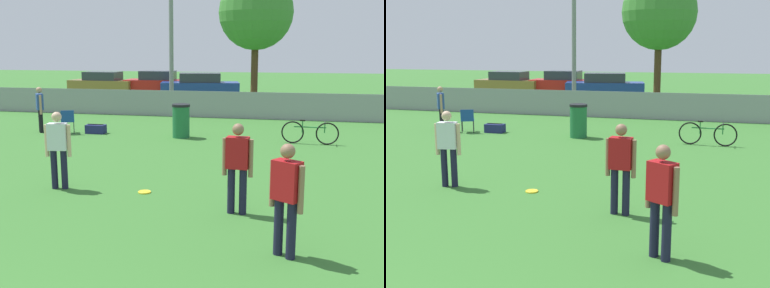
# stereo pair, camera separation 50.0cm
# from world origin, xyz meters

# --- Properties ---
(fence_backline) EXTENTS (25.65, 0.07, 1.21)m
(fence_backline) POSITION_xyz_m (0.00, 18.00, 0.55)
(fence_backline) COLOR gray
(fence_backline) RESTS_ON ground_plane
(light_pole) EXTENTS (0.90, 0.36, 8.17)m
(light_pole) POSITION_xyz_m (-2.80, 19.79, 4.84)
(light_pole) COLOR gray
(light_pole) RESTS_ON ground_plane
(tree_near_pole) EXTENTS (3.35, 3.35, 6.12)m
(tree_near_pole) POSITION_xyz_m (0.90, 20.68, 4.42)
(tree_near_pole) COLOR #4C331E
(tree_near_pole) RESTS_ON ground_plane
(player_receiver_white) EXTENTS (0.53, 0.28, 1.58)m
(player_receiver_white) POSITION_xyz_m (-1.70, 6.99, 0.90)
(player_receiver_white) COLOR #191933
(player_receiver_white) RESTS_ON ground_plane
(player_thrower_red) EXTENTS (0.53, 0.25, 1.58)m
(player_thrower_red) POSITION_xyz_m (2.02, 6.25, 0.90)
(player_thrower_red) COLOR #191933
(player_thrower_red) RESTS_ON ground_plane
(player_defender_red) EXTENTS (0.46, 0.39, 1.58)m
(player_defender_red) POSITION_xyz_m (2.89, 4.64, 0.90)
(player_defender_red) COLOR #191933
(player_defender_red) RESTS_ON ground_plane
(spectator_in_blue) EXTENTS (0.39, 0.43, 1.55)m
(spectator_in_blue) POSITION_xyz_m (-5.64, 13.11, 0.87)
(spectator_in_blue) COLOR black
(spectator_in_blue) RESTS_ON ground_plane
(frisbee_disc) EXTENTS (0.26, 0.26, 0.03)m
(frisbee_disc) POSITION_xyz_m (0.07, 7.09, 0.01)
(frisbee_disc) COLOR yellow
(frisbee_disc) RESTS_ON ground_plane
(folding_chair_sideline) EXTENTS (0.58, 0.58, 0.80)m
(folding_chair_sideline) POSITION_xyz_m (-4.62, 13.07, 0.47)
(folding_chair_sideline) COLOR #333338
(folding_chair_sideline) RESTS_ON ground_plane
(bicycle_sideline) EXTENTS (1.69, 0.44, 0.73)m
(bicycle_sideline) POSITION_xyz_m (3.33, 12.98, 0.35)
(bicycle_sideline) COLOR black
(bicycle_sideline) RESTS_ON ground_plane
(trash_bin) EXTENTS (0.58, 0.58, 1.08)m
(trash_bin) POSITION_xyz_m (-0.71, 13.20, 0.54)
(trash_bin) COLOR #1E6638
(trash_bin) RESTS_ON ground_plane
(gear_bag_sideline) EXTENTS (0.65, 0.36, 0.32)m
(gear_bag_sideline) POSITION_xyz_m (-3.72, 13.32, 0.15)
(gear_bag_sideline) COLOR navy
(gear_bag_sideline) RESTS_ON ground_plane
(parked_car_tan) EXTENTS (4.32, 1.89, 1.42)m
(parked_car_tan) POSITION_xyz_m (-9.41, 27.33, 0.68)
(parked_car_tan) COLOR black
(parked_car_tan) RESTS_ON ground_plane
(parked_car_red) EXTENTS (4.13, 2.03, 1.50)m
(parked_car_red) POSITION_xyz_m (-5.85, 27.73, 0.72)
(parked_car_red) COLOR black
(parked_car_red) RESTS_ON ground_plane
(parked_car_blue) EXTENTS (4.81, 2.62, 1.46)m
(parked_car_blue) POSITION_xyz_m (-2.82, 26.27, 0.70)
(parked_car_blue) COLOR black
(parked_car_blue) RESTS_ON ground_plane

